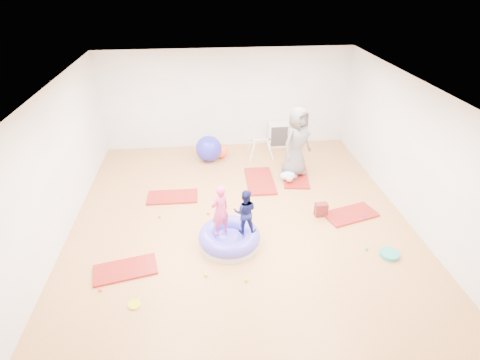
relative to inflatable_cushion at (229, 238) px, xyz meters
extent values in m
cube|color=#D37542|center=(0.30, 0.60, -0.15)|extent=(7.00, 8.00, 0.01)
cube|color=white|center=(0.30, 0.60, 2.65)|extent=(7.00, 8.00, 0.01)
cube|color=white|center=(0.30, 4.60, 1.25)|extent=(7.00, 0.01, 2.80)
cube|color=white|center=(0.30, -3.40, 1.25)|extent=(7.00, 0.01, 2.80)
cube|color=white|center=(-3.20, 0.60, 1.25)|extent=(0.01, 8.00, 2.80)
cube|color=white|center=(3.80, 0.60, 1.25)|extent=(0.01, 8.00, 2.80)
cube|color=maroon|center=(-1.89, -0.54, -0.12)|extent=(1.18, 0.76, 0.05)
cube|color=maroon|center=(-1.19, 1.79, -0.12)|extent=(1.16, 0.59, 0.05)
cube|color=maroon|center=(0.94, 2.31, -0.12)|extent=(0.68, 1.33, 0.06)
cube|color=maroon|center=(2.68, 0.69, -0.12)|extent=(1.24, 0.85, 0.05)
cube|color=maroon|center=(1.88, 2.46, -0.12)|extent=(0.80, 1.32, 0.05)
cylinder|color=silver|center=(0.00, 0.00, -0.08)|extent=(1.15, 1.15, 0.13)
torus|color=#4F47D7|center=(0.00, 0.00, 0.04)|extent=(1.19, 1.19, 0.31)
ellipsoid|color=#4F47D7|center=(0.00, 0.00, -0.03)|extent=(0.63, 0.63, 0.28)
imported|color=#E34387|center=(-0.16, -0.01, 0.72)|extent=(0.45, 0.41, 1.04)
imported|color=#121650|center=(0.30, -0.01, 0.65)|extent=(0.49, 0.41, 0.91)
imported|color=slate|center=(1.86, 2.54, 0.79)|extent=(1.03, 0.96, 1.77)
ellipsoid|color=#ADD7FF|center=(1.63, 2.26, 0.02)|extent=(0.38, 0.24, 0.22)
sphere|color=#CFAF95|center=(1.63, 2.08, 0.04)|extent=(0.18, 0.18, 0.18)
sphere|color=#2625B0|center=(2.89, 0.53, -0.11)|extent=(0.06, 0.06, 0.06)
sphere|color=yellow|center=(0.21, -1.02, -0.11)|extent=(0.06, 0.06, 0.06)
sphere|color=green|center=(0.29, 0.34, -0.11)|extent=(0.06, 0.06, 0.06)
sphere|color=#F24B28|center=(-0.38, 1.03, -0.11)|extent=(0.06, 0.06, 0.06)
sphere|color=#F24B28|center=(-1.42, 1.01, -0.11)|extent=(0.06, 0.06, 0.06)
sphere|color=#F24B28|center=(-2.23, -0.99, -0.11)|extent=(0.06, 0.06, 0.06)
sphere|color=yellow|center=(-0.48, -0.82, -0.11)|extent=(0.06, 0.06, 0.06)
sphere|color=green|center=(2.58, -0.45, -0.11)|extent=(0.06, 0.06, 0.06)
sphere|color=#2625B0|center=(-0.28, 3.62, 0.21)|extent=(0.71, 0.71, 0.71)
sphere|color=#E85A24|center=(0.07, 3.77, 0.05)|extent=(0.39, 0.39, 0.39)
cylinder|color=white|center=(0.91, 3.50, 0.13)|extent=(0.20, 0.20, 0.53)
cylinder|color=white|center=(0.91, 3.95, 0.13)|extent=(0.20, 0.20, 0.53)
cylinder|color=white|center=(1.40, 3.50, 0.13)|extent=(0.20, 0.20, 0.53)
cylinder|color=white|center=(1.40, 3.95, 0.13)|extent=(0.20, 0.20, 0.53)
cylinder|color=white|center=(1.16, 3.72, 0.36)|extent=(0.51, 0.03, 0.03)
sphere|color=#F24B28|center=(0.90, 3.72, 0.36)|extent=(0.06, 0.06, 0.06)
sphere|color=#2625B0|center=(1.41, 3.72, 0.36)|extent=(0.06, 0.06, 0.06)
cube|color=white|center=(1.85, 4.40, 0.20)|extent=(0.70, 0.34, 0.70)
cube|color=#383334|center=(1.85, 4.24, 0.20)|extent=(0.60, 0.02, 0.60)
cube|color=white|center=(1.85, 4.35, 0.20)|extent=(0.02, 0.24, 0.61)
cube|color=white|center=(1.85, 4.35, 0.20)|extent=(0.61, 0.24, 0.02)
cylinder|color=teal|center=(2.94, -0.65, -0.11)|extent=(0.36, 0.36, 0.08)
cube|color=#AE2823|center=(2.03, 0.75, 0.01)|extent=(0.27, 0.18, 0.30)
cylinder|color=yellow|center=(-1.62, -1.35, -0.13)|extent=(0.20, 0.20, 0.03)
camera|label=1|loc=(-0.38, -5.65, 4.58)|focal=28.00mm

